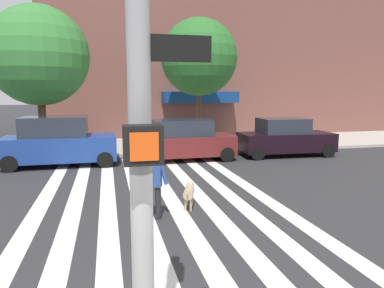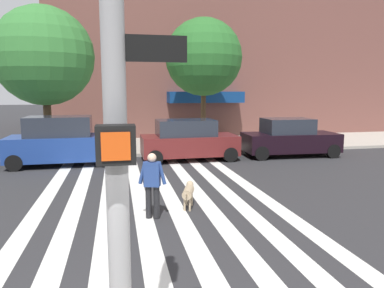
{
  "view_description": "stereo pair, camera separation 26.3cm",
  "coord_description": "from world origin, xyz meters",
  "px_view_note": "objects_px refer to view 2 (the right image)",
  "views": [
    {
      "loc": [
        -0.15,
        -3.23,
        3.13
      ],
      "look_at": [
        2.17,
        6.61,
        1.64
      ],
      "focal_mm": 33.74,
      "sensor_mm": 36.0,
      "label": 1
    },
    {
      "loc": [
        0.1,
        -3.29,
        3.13
      ],
      "look_at": [
        2.17,
        6.61,
        1.64
      ],
      "focal_mm": 33.74,
      "sensor_mm": 36.0,
      "label": 2
    }
  ],
  "objects_px": {
    "parked_car_third_in_line": "(188,140)",
    "pedestrian_dog_walker": "(152,182)",
    "parked_car_behind_first": "(63,142)",
    "dog_on_leash": "(188,192)",
    "traffic_light_pole": "(114,37)",
    "street_tree_middle": "(204,57)",
    "street_tree_nearest": "(44,56)",
    "parked_car_fourth_in_line": "(289,138)"
  },
  "relations": [
    {
      "from": "street_tree_nearest",
      "to": "dog_on_leash",
      "type": "relative_size",
      "value": 6.45
    },
    {
      "from": "pedestrian_dog_walker",
      "to": "parked_car_third_in_line",
      "type": "bearing_deg",
      "value": 72.19
    },
    {
      "from": "parked_car_behind_first",
      "to": "dog_on_leash",
      "type": "relative_size",
      "value": 4.33
    },
    {
      "from": "parked_car_behind_first",
      "to": "parked_car_third_in_line",
      "type": "height_order",
      "value": "parked_car_behind_first"
    },
    {
      "from": "parked_car_behind_first",
      "to": "street_tree_middle",
      "type": "xyz_separation_m",
      "value": [
        6.85,
        3.05,
        3.89
      ]
    },
    {
      "from": "parked_car_third_in_line",
      "to": "dog_on_leash",
      "type": "xyz_separation_m",
      "value": [
        -1.32,
        -6.69,
        -0.47
      ]
    },
    {
      "from": "traffic_light_pole",
      "to": "dog_on_leash",
      "type": "bearing_deg",
      "value": 74.16
    },
    {
      "from": "parked_car_third_in_line",
      "to": "pedestrian_dog_walker",
      "type": "bearing_deg",
      "value": -107.81
    },
    {
      "from": "parked_car_behind_first",
      "to": "pedestrian_dog_walker",
      "type": "relative_size",
      "value": 2.8
    },
    {
      "from": "parked_car_third_in_line",
      "to": "dog_on_leash",
      "type": "distance_m",
      "value": 6.83
    },
    {
      "from": "parked_car_behind_first",
      "to": "street_tree_nearest",
      "type": "bearing_deg",
      "value": 114.06
    },
    {
      "from": "parked_car_third_in_line",
      "to": "street_tree_nearest",
      "type": "xyz_separation_m",
      "value": [
        -6.36,
        2.1,
        3.8
      ]
    },
    {
      "from": "traffic_light_pole",
      "to": "parked_car_behind_first",
      "type": "height_order",
      "value": "traffic_light_pole"
    },
    {
      "from": "parked_car_third_in_line",
      "to": "street_tree_middle",
      "type": "height_order",
      "value": "street_tree_middle"
    },
    {
      "from": "parked_car_third_in_line",
      "to": "pedestrian_dog_walker",
      "type": "distance_m",
      "value": 7.69
    },
    {
      "from": "traffic_light_pole",
      "to": "street_tree_nearest",
      "type": "distance_m",
      "value": 15.65
    },
    {
      "from": "parked_car_third_in_line",
      "to": "dog_on_leash",
      "type": "relative_size",
      "value": 4.1
    },
    {
      "from": "parked_car_fourth_in_line",
      "to": "dog_on_leash",
      "type": "height_order",
      "value": "parked_car_fourth_in_line"
    },
    {
      "from": "parked_car_fourth_in_line",
      "to": "street_tree_nearest",
      "type": "bearing_deg",
      "value": 169.53
    },
    {
      "from": "parked_car_third_in_line",
      "to": "street_tree_nearest",
      "type": "distance_m",
      "value": 7.7
    },
    {
      "from": "street_tree_nearest",
      "to": "traffic_light_pole",
      "type": "bearing_deg",
      "value": -78.2
    },
    {
      "from": "parked_car_behind_first",
      "to": "street_tree_middle",
      "type": "relative_size",
      "value": 0.68
    },
    {
      "from": "parked_car_behind_first",
      "to": "parked_car_fourth_in_line",
      "type": "relative_size",
      "value": 1.01
    },
    {
      "from": "street_tree_middle",
      "to": "pedestrian_dog_walker",
      "type": "distance_m",
      "value": 11.73
    },
    {
      "from": "dog_on_leash",
      "to": "parked_car_third_in_line",
      "type": "bearing_deg",
      "value": 78.82
    },
    {
      "from": "pedestrian_dog_walker",
      "to": "dog_on_leash",
      "type": "relative_size",
      "value": 1.55
    },
    {
      "from": "street_tree_nearest",
      "to": "pedestrian_dog_walker",
      "type": "relative_size",
      "value": 4.17
    },
    {
      "from": "traffic_light_pole",
      "to": "pedestrian_dog_walker",
      "type": "height_order",
      "value": "traffic_light_pole"
    },
    {
      "from": "street_tree_nearest",
      "to": "street_tree_middle",
      "type": "distance_m",
      "value": 7.85
    },
    {
      "from": "traffic_light_pole",
      "to": "street_tree_middle",
      "type": "relative_size",
      "value": 0.85
    },
    {
      "from": "dog_on_leash",
      "to": "pedestrian_dog_walker",
      "type": "bearing_deg",
      "value": -148.42
    },
    {
      "from": "pedestrian_dog_walker",
      "to": "dog_on_leash",
      "type": "distance_m",
      "value": 1.3
    },
    {
      "from": "parked_car_fourth_in_line",
      "to": "street_tree_nearest",
      "type": "xyz_separation_m",
      "value": [
        -11.35,
        2.1,
        3.84
      ]
    },
    {
      "from": "parked_car_behind_first",
      "to": "street_tree_nearest",
      "type": "distance_m",
      "value": 4.37
    },
    {
      "from": "parked_car_fourth_in_line",
      "to": "dog_on_leash",
      "type": "relative_size",
      "value": 4.3
    },
    {
      "from": "parked_car_third_in_line",
      "to": "parked_car_behind_first",
      "type": "bearing_deg",
      "value": 180.0
    },
    {
      "from": "dog_on_leash",
      "to": "traffic_light_pole",
      "type": "bearing_deg",
      "value": -105.84
    },
    {
      "from": "traffic_light_pole",
      "to": "street_tree_middle",
      "type": "xyz_separation_m",
      "value": [
        4.6,
        16.22,
        1.37
      ]
    },
    {
      "from": "traffic_light_pole",
      "to": "parked_car_behind_first",
      "type": "xyz_separation_m",
      "value": [
        -2.25,
        13.18,
        -2.52
      ]
    },
    {
      "from": "parked_car_third_in_line",
      "to": "pedestrian_dog_walker",
      "type": "height_order",
      "value": "parked_car_third_in_line"
    },
    {
      "from": "street_tree_middle",
      "to": "parked_car_behind_first",
      "type": "bearing_deg",
      "value": -156.04
    },
    {
      "from": "traffic_light_pole",
      "to": "street_tree_middle",
      "type": "bearing_deg",
      "value": 74.17
    }
  ]
}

